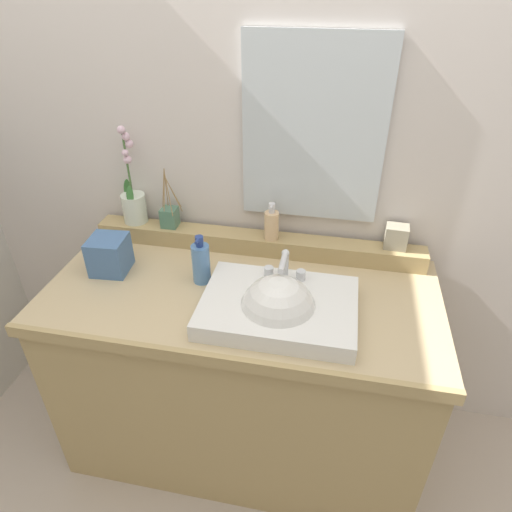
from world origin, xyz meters
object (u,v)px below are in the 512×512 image
object	(u,v)px
trinket_box	(396,237)
lotion_bottle	(201,263)
sink_basin	(278,310)
soap_dispenser	(272,225)
reed_diffuser	(170,216)
potted_plant	(133,200)
tissue_box	(109,255)

from	to	relation	value
trinket_box	lotion_bottle	bearing A→B (deg)	-156.06
sink_basin	soap_dispenser	xyz separation A→B (m)	(-0.09, 0.37, 0.11)
reed_diffuser	trinket_box	size ratio (longest dim) A/B	2.79
potted_plant	trinket_box	size ratio (longest dim) A/B	4.53
potted_plant	tissue_box	world-z (taller)	potted_plant
trinket_box	soap_dispenser	bearing A→B (deg)	-173.06
potted_plant	soap_dispenser	world-z (taller)	potted_plant
lotion_bottle	potted_plant	bearing A→B (deg)	144.38
soap_dispenser	tissue_box	size ratio (longest dim) A/B	1.11
potted_plant	lotion_bottle	distance (m)	0.45
reed_diffuser	tissue_box	xyz separation A→B (m)	(-0.15, -0.24, -0.05)
potted_plant	soap_dispenser	size ratio (longest dim) A/B	2.66
soap_dispenser	tissue_box	xyz separation A→B (m)	(-0.56, -0.23, -0.06)
soap_dispenser	reed_diffuser	xyz separation A→B (m)	(-0.42, 0.02, -0.02)
reed_diffuser	tissue_box	size ratio (longest dim) A/B	1.81
sink_basin	trinket_box	bearing A→B (deg)	46.35
tissue_box	lotion_bottle	bearing A→B (deg)	0.01
reed_diffuser	trinket_box	distance (m)	0.88
reed_diffuser	lotion_bottle	distance (m)	0.32
potted_plant	trinket_box	distance (m)	1.03
sink_basin	potted_plant	world-z (taller)	potted_plant
sink_basin	trinket_box	size ratio (longest dim) A/B	5.62
tissue_box	sink_basin	bearing A→B (deg)	-12.29
reed_diffuser	potted_plant	bearing A→B (deg)	175.63
potted_plant	reed_diffuser	world-z (taller)	potted_plant
reed_diffuser	lotion_bottle	size ratio (longest dim) A/B	1.33
sink_basin	tissue_box	bearing A→B (deg)	167.71
sink_basin	reed_diffuser	size ratio (longest dim) A/B	2.02
reed_diffuser	trinket_box	world-z (taller)	reed_diffuser
potted_plant	trinket_box	xyz separation A→B (m)	(1.03, -0.00, -0.05)
sink_basin	tissue_box	size ratio (longest dim) A/B	3.66
lotion_bottle	soap_dispenser	bearing A→B (deg)	46.57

